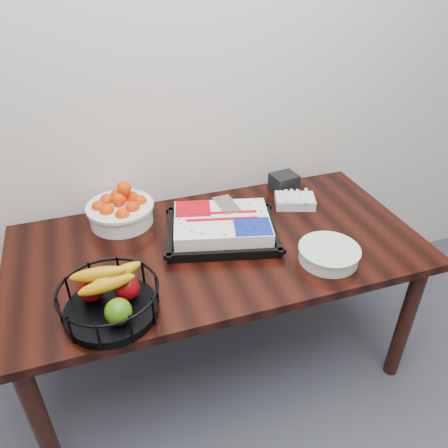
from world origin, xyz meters
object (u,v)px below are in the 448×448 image
object	(u,v)px
cake_tray	(222,227)
tangerine_bowl	(120,207)
plate_stack	(329,254)
fruit_basket	(109,298)
napkin_box	(284,183)
table	(217,259)

from	to	relation	value
cake_tray	tangerine_bowl	bearing A→B (deg)	148.63
tangerine_bowl	plate_stack	xyz separation A→B (m)	(0.78, -0.57, -0.05)
tangerine_bowl	fruit_basket	world-z (taller)	tangerine_bowl
cake_tray	napkin_box	bearing A→B (deg)	33.53
cake_tray	plate_stack	distance (m)	0.48
cake_tray	tangerine_bowl	xyz separation A→B (m)	(-0.42, 0.25, 0.04)
tangerine_bowl	fruit_basket	distance (m)	0.61
table	plate_stack	bearing A→B (deg)	-32.70
table	fruit_basket	xyz separation A→B (m)	(-0.49, -0.29, 0.16)
cake_tray	fruit_basket	world-z (taller)	fruit_basket
table	napkin_box	distance (m)	0.61
table	plate_stack	xyz separation A→B (m)	(0.41, -0.26, 0.12)
cake_tray	table	bearing A→B (deg)	-126.12
fruit_basket	napkin_box	xyz separation A→B (m)	(0.98, 0.64, -0.03)
fruit_basket	napkin_box	world-z (taller)	fruit_basket
napkin_box	tangerine_bowl	bearing A→B (deg)	-177.29
plate_stack	cake_tray	bearing A→B (deg)	139.14
table	plate_stack	size ratio (longest dim) A/B	7.02
fruit_basket	plate_stack	distance (m)	0.90
cake_tray	plate_stack	xyz separation A→B (m)	(0.37, -0.32, -0.01)
plate_stack	napkin_box	size ratio (longest dim) A/B	1.97
cake_tray	plate_stack	world-z (taller)	cake_tray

